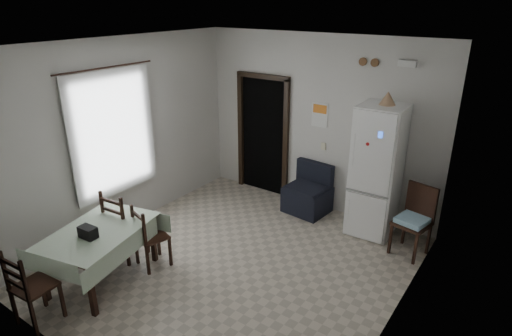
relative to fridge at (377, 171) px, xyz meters
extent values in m
plane|color=#AEA28E|center=(-1.19, -1.93, -1.00)|extent=(4.50, 4.50, 0.00)
cube|color=black|center=(-2.24, 0.53, 0.05)|extent=(0.90, 0.45, 2.10)
cube|color=black|center=(-2.73, 0.29, 0.05)|extent=(0.08, 0.10, 2.18)
cube|color=black|center=(-1.75, 0.29, 0.05)|extent=(0.08, 0.10, 2.18)
cube|color=black|center=(-2.24, 0.29, 1.14)|extent=(1.06, 0.10, 0.08)
cube|color=silver|center=(-3.34, -2.13, 0.55)|extent=(0.10, 1.20, 1.60)
cube|color=silver|center=(-3.23, -2.13, 0.55)|extent=(0.02, 1.45, 1.85)
cylinder|color=black|center=(-3.22, -2.13, 1.50)|extent=(0.02, 1.60, 0.02)
cube|color=white|center=(-1.14, 0.31, 0.62)|extent=(0.28, 0.02, 0.40)
cube|color=orange|center=(-1.14, 0.30, 0.72)|extent=(0.24, 0.01, 0.14)
cube|color=beige|center=(-1.04, 0.31, 0.10)|extent=(0.08, 0.02, 0.12)
cylinder|color=brown|center=(-0.49, 0.30, 1.52)|extent=(0.12, 0.03, 0.12)
cylinder|color=brown|center=(-0.31, 0.30, 1.52)|extent=(0.12, 0.03, 0.12)
cube|color=white|center=(0.16, 0.28, 1.55)|extent=(0.25, 0.07, 0.09)
cone|color=tan|center=(0.03, 0.04, 1.09)|extent=(0.24, 0.24, 0.19)
cube|color=black|center=(-2.31, -3.33, -0.21)|extent=(0.23, 0.15, 0.14)
camera|label=1|loc=(1.89, -5.83, 2.40)|focal=30.00mm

